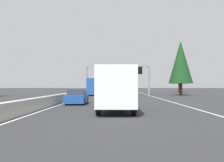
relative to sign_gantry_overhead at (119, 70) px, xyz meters
name	(u,v)px	position (x,y,z in m)	size (l,w,h in m)	color
ground_plane	(92,93)	(9.08, 6.04, -4.83)	(320.00, 320.00, 0.00)	#2D2D30
median_barrier	(97,90)	(29.08, 6.34, -4.38)	(180.00, 0.56, 0.90)	#ADAAA3
shoulder_stripe_right	(139,92)	(19.08, -5.48, -4.83)	(160.00, 0.16, 0.01)	silver
shoulder_stripe_median	(97,92)	(19.08, 5.79, -4.83)	(160.00, 0.16, 0.01)	silver
sign_gantry_overhead	(119,70)	(0.00, 0.00, 0.00)	(0.50, 12.68, 6.07)	gray
box_truck_mid_left	(116,88)	(-35.06, 0.57, -3.22)	(8.50, 2.40, 2.95)	white
sedan_far_center	(77,97)	(-27.73, 4.35, -4.15)	(4.40, 1.80, 1.47)	#1E4793
sedan_far_right	(104,89)	(26.47, 4.03, -4.15)	(4.40, 1.80, 1.47)	white
pickup_distant_b	(116,88)	(73.09, 0.62, -3.92)	(5.60, 2.00, 1.86)	red
sedan_mid_right	(108,88)	(68.41, 4.16, -4.15)	(4.40, 1.80, 1.47)	black
bus_mid_center	(96,86)	(-1.50, 4.42, -3.12)	(11.50, 2.55, 3.10)	#1E4793
conifer_right_near	(181,62)	(-3.18, -11.48, 1.34)	(4.47, 4.47, 10.16)	#4C3823
conifer_right_mid	(180,68)	(20.98, -16.89, 1.73)	(4.76, 4.76, 10.81)	#4C3823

